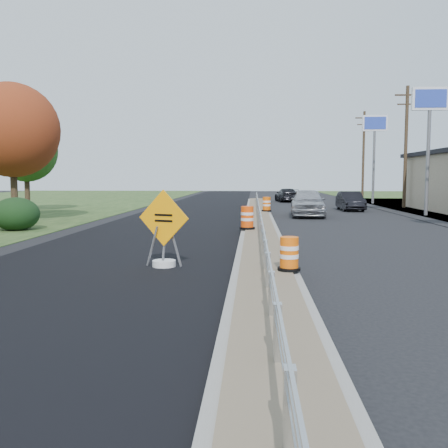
# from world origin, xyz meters

# --- Properties ---
(ground) EXTENTS (140.00, 140.00, 0.00)m
(ground) POSITION_xyz_m (0.00, 0.00, 0.00)
(ground) COLOR black
(ground) RESTS_ON ground
(milled_overlay) EXTENTS (7.20, 120.00, 0.01)m
(milled_overlay) POSITION_xyz_m (-4.40, 10.00, 0.01)
(milled_overlay) COLOR black
(milled_overlay) RESTS_ON ground
(median) EXTENTS (1.60, 55.00, 0.23)m
(median) POSITION_xyz_m (0.00, 8.00, 0.11)
(median) COLOR gray
(median) RESTS_ON ground
(guardrail) EXTENTS (0.10, 46.15, 0.72)m
(guardrail) POSITION_xyz_m (0.00, 9.00, 0.73)
(guardrail) COLOR silver
(guardrail) RESTS_ON median
(pylon_sign_mid) EXTENTS (2.20, 0.30, 7.90)m
(pylon_sign_mid) POSITION_xyz_m (10.50, 16.00, 6.48)
(pylon_sign_mid) COLOR slate
(pylon_sign_mid) RESTS_ON ground
(pylon_sign_north) EXTENTS (2.20, 0.30, 7.90)m
(pylon_sign_north) POSITION_xyz_m (10.50, 30.00, 6.48)
(pylon_sign_north) COLOR slate
(pylon_sign_north) RESTS_ON ground
(utility_pole_nmid) EXTENTS (1.90, 0.26, 9.40)m
(utility_pole_nmid) POSITION_xyz_m (11.50, 24.00, 4.93)
(utility_pole_nmid) COLOR #473523
(utility_pole_nmid) RESTS_ON ground
(utility_pole_north) EXTENTS (1.90, 0.26, 9.40)m
(utility_pole_north) POSITION_xyz_m (11.50, 39.00, 4.93)
(utility_pole_north) COLOR #473523
(utility_pole_north) RESTS_ON ground
(hedge_north) EXTENTS (2.09, 2.09, 1.52)m
(hedge_north) POSITION_xyz_m (-11.00, 6.00, 0.76)
(hedge_north) COLOR black
(hedge_north) RESTS_ON ground
(tree_near_red) EXTENTS (4.95, 4.95, 7.35)m
(tree_near_red) POSITION_xyz_m (-13.00, 10.00, 4.86)
(tree_near_red) COLOR #473523
(tree_near_red) RESTS_ON ground
(tree_near_back) EXTENTS (4.29, 4.29, 6.37)m
(tree_near_back) POSITION_xyz_m (-16.00, 18.00, 4.21)
(tree_near_back) COLOR #473523
(tree_near_back) RESTS_ON ground
(caution_sign) EXTENTS (1.43, 0.63, 2.09)m
(caution_sign) POSITION_xyz_m (-2.70, -2.65, 0.53)
(caution_sign) COLOR white
(caution_sign) RESTS_ON ground
(barrel_median_near) EXTENTS (0.54, 0.54, 0.79)m
(barrel_median_near) POSITION_xyz_m (0.55, -4.18, 0.61)
(barrel_median_near) COLOR black
(barrel_median_near) RESTS_ON median
(barrel_median_mid) EXTENTS (0.66, 0.66, 0.96)m
(barrel_median_mid) POSITION_xyz_m (-0.55, 5.10, 0.69)
(barrel_median_mid) COLOR black
(barrel_median_mid) RESTS_ON median
(barrel_median_far) EXTENTS (0.63, 0.63, 0.92)m
(barrel_median_far) POSITION_xyz_m (0.55, 16.11, 0.67)
(barrel_median_far) COLOR black
(barrel_median_far) RESTS_ON median
(barrel_shoulder_far) EXTENTS (0.63, 0.63, 0.93)m
(barrel_shoulder_far) POSITION_xyz_m (7.00, 26.79, 0.44)
(barrel_shoulder_far) COLOR black
(barrel_shoulder_far) RESTS_ON ground
(car_silver) EXTENTS (2.35, 5.17, 1.72)m
(car_silver) POSITION_xyz_m (3.04, 15.06, 0.86)
(car_silver) COLOR #B6B5BA
(car_silver) RESTS_ON ground
(car_dark_mid) EXTENTS (1.50, 4.18, 1.37)m
(car_dark_mid) POSITION_xyz_m (6.71, 20.67, 0.69)
(car_dark_mid) COLOR black
(car_dark_mid) RESTS_ON ground
(car_dark_far) EXTENTS (2.27, 4.64, 1.30)m
(car_dark_far) POSITION_xyz_m (2.93, 33.14, 0.65)
(car_dark_far) COLOR black
(car_dark_far) RESTS_ON ground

